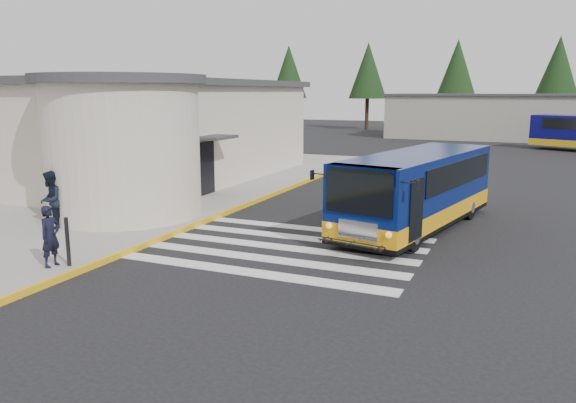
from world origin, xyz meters
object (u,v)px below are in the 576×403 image
at_px(pedestrian_a, 50,236).
at_px(bollard, 68,242).
at_px(transit_bus, 417,193).
at_px(pedestrian_b, 51,200).

distance_m(pedestrian_a, bollard, 0.43).
distance_m(transit_bus, bollard, 10.59).
bearing_deg(pedestrian_a, bollard, -59.77).
xyz_separation_m(pedestrian_a, pedestrian_b, (-3.02, 2.96, 0.15)).
relative_size(pedestrian_a, pedestrian_b, 0.84).
bearing_deg(pedestrian_b, transit_bus, 85.17).
bearing_deg(transit_bus, bollard, -119.96).
bearing_deg(transit_bus, pedestrian_b, -141.97).
xyz_separation_m(transit_bus, pedestrian_a, (-7.38, -8.11, -0.26)).
bearing_deg(pedestrian_b, bollard, 19.48).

